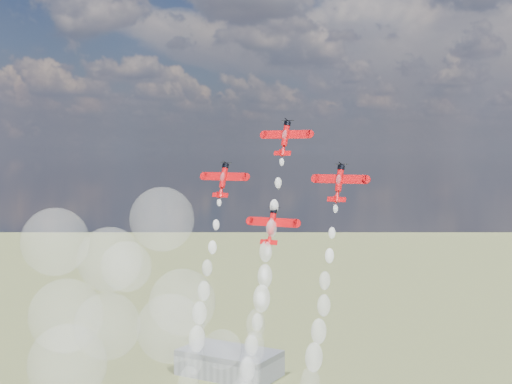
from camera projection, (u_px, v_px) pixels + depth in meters
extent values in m
cube|color=gray|center=(229.00, 365.00, 367.24)|extent=(50.00, 28.00, 10.00)
cube|color=#595B60|center=(229.00, 353.00, 366.86)|extent=(50.00, 28.00, 3.00)
cylinder|color=red|center=(286.00, 135.00, 165.90)|extent=(1.39, 2.93, 5.33)
cylinder|color=black|center=(287.00, 124.00, 166.49)|extent=(1.59, 1.82, 1.44)
cube|color=red|center=(286.00, 134.00, 166.25)|extent=(12.09, 0.83, 1.95)
cube|color=white|center=(274.00, 135.00, 167.97)|extent=(4.76, 0.20, 0.53)
cube|color=white|center=(299.00, 134.00, 164.74)|extent=(4.76, 0.20, 0.53)
cube|color=red|center=(282.00, 153.00, 164.82)|extent=(4.36, 0.45, 1.07)
cube|color=red|center=(281.00, 153.00, 164.15)|extent=(0.14, 2.00, 1.75)
ellipsoid|color=silver|center=(284.00, 135.00, 165.41)|extent=(1.09, 1.69, 2.64)
cone|color=red|center=(283.00, 150.00, 165.07)|extent=(1.39, 2.12, 2.88)
cylinder|color=red|center=(224.00, 177.00, 171.07)|extent=(1.39, 2.93, 5.33)
cylinder|color=black|center=(225.00, 166.00, 171.67)|extent=(1.59, 1.82, 1.44)
cube|color=red|center=(224.00, 176.00, 171.43)|extent=(12.09, 0.83, 1.95)
cube|color=white|center=(213.00, 176.00, 173.14)|extent=(4.76, 0.20, 0.53)
cube|color=white|center=(236.00, 177.00, 169.91)|extent=(4.76, 0.20, 0.53)
cube|color=red|center=(220.00, 195.00, 169.99)|extent=(4.36, 0.45, 1.07)
cube|color=red|center=(218.00, 195.00, 169.32)|extent=(0.14, 2.00, 1.75)
ellipsoid|color=silver|center=(222.00, 177.00, 170.59)|extent=(1.09, 1.69, 2.64)
cone|color=red|center=(221.00, 192.00, 170.25)|extent=(1.39, 2.12, 2.88)
cylinder|color=red|center=(339.00, 180.00, 156.21)|extent=(1.39, 2.93, 5.33)
cylinder|color=black|center=(341.00, 168.00, 156.80)|extent=(1.59, 1.82, 1.44)
cube|color=red|center=(340.00, 179.00, 156.56)|extent=(12.09, 0.83, 1.95)
cube|color=white|center=(327.00, 179.00, 158.28)|extent=(4.76, 0.20, 0.53)
cube|color=white|center=(354.00, 179.00, 155.05)|extent=(4.76, 0.20, 0.53)
cube|color=red|center=(337.00, 199.00, 155.13)|extent=(4.36, 0.45, 1.07)
cube|color=red|center=(335.00, 199.00, 154.46)|extent=(0.14, 2.00, 1.75)
ellipsoid|color=silver|center=(338.00, 180.00, 155.73)|extent=(1.09, 1.69, 2.64)
cone|color=red|center=(337.00, 196.00, 155.38)|extent=(1.39, 2.12, 2.88)
cylinder|color=red|center=(272.00, 223.00, 161.39)|extent=(1.39, 2.93, 5.33)
cylinder|color=black|center=(274.00, 211.00, 161.98)|extent=(1.59, 1.82, 1.44)
cube|color=red|center=(273.00, 222.00, 161.74)|extent=(12.09, 0.83, 1.95)
cube|color=white|center=(261.00, 222.00, 163.46)|extent=(4.76, 0.20, 0.53)
cube|color=white|center=(286.00, 223.00, 160.23)|extent=(4.76, 0.20, 0.53)
cube|color=red|center=(269.00, 242.00, 160.31)|extent=(4.36, 0.45, 1.07)
cube|color=red|center=(267.00, 242.00, 159.64)|extent=(0.14, 2.00, 1.75)
ellipsoid|color=silver|center=(271.00, 223.00, 160.91)|extent=(1.09, 1.69, 2.64)
cone|color=red|center=(269.00, 239.00, 160.56)|extent=(1.39, 2.12, 2.88)
sphere|color=white|center=(282.00, 162.00, 164.49)|extent=(1.03, 1.03, 1.03)
sphere|color=white|center=(278.00, 183.00, 163.50)|extent=(1.44, 1.44, 1.44)
sphere|color=white|center=(274.00, 206.00, 162.17)|extent=(1.86, 1.86, 1.86)
sphere|color=white|center=(271.00, 229.00, 160.78)|extent=(2.28, 2.28, 2.28)
sphere|color=white|center=(266.00, 252.00, 159.85)|extent=(2.70, 2.70, 2.70)
sphere|color=white|center=(265.00, 276.00, 158.96)|extent=(3.12, 3.12, 3.12)
sphere|color=white|center=(262.00, 298.00, 157.48)|extent=(3.53, 3.53, 3.53)
sphere|color=white|center=(256.00, 324.00, 156.45)|extent=(3.95, 3.95, 3.95)
sphere|color=white|center=(254.00, 348.00, 154.99)|extent=(4.37, 4.37, 4.37)
sphere|color=white|center=(249.00, 371.00, 154.44)|extent=(4.79, 4.79, 4.79)
sphere|color=white|center=(219.00, 203.00, 169.76)|extent=(1.03, 1.03, 1.03)
sphere|color=white|center=(216.00, 225.00, 168.56)|extent=(1.44, 1.44, 1.44)
sphere|color=white|center=(212.00, 247.00, 167.36)|extent=(1.86, 1.86, 1.86)
sphere|color=white|center=(207.00, 268.00, 166.30)|extent=(2.28, 2.28, 2.28)
sphere|color=white|center=(204.00, 291.00, 165.44)|extent=(2.70, 2.70, 2.70)
sphere|color=white|center=(200.00, 313.00, 164.52)|extent=(3.12, 3.12, 3.12)
sphere|color=white|center=(197.00, 339.00, 162.71)|extent=(3.53, 3.53, 3.53)
sphere|color=white|center=(193.00, 360.00, 161.78)|extent=(3.95, 3.95, 3.95)
sphere|color=white|center=(189.00, 383.00, 160.55)|extent=(4.37, 4.37, 4.37)
sphere|color=white|center=(336.00, 209.00, 154.96)|extent=(1.03, 1.03, 1.03)
sphere|color=white|center=(332.00, 233.00, 153.59)|extent=(1.44, 1.44, 1.44)
sphere|color=white|center=(329.00, 256.00, 152.37)|extent=(1.86, 1.86, 1.86)
sphere|color=white|center=(325.00, 281.00, 151.35)|extent=(2.28, 2.28, 2.28)
sphere|color=white|center=(324.00, 305.00, 150.38)|extent=(2.70, 2.70, 2.70)
sphere|color=white|center=(319.00, 331.00, 149.12)|extent=(3.12, 3.12, 3.12)
sphere|color=white|center=(314.00, 357.00, 147.93)|extent=(3.53, 3.53, 3.53)
sphere|color=white|center=(310.00, 383.00, 147.00)|extent=(3.95, 3.95, 3.95)
sphere|color=white|center=(268.00, 251.00, 160.05)|extent=(1.03, 1.03, 1.03)
sphere|color=white|center=(264.00, 275.00, 158.82)|extent=(1.44, 1.44, 1.44)
sphere|color=white|center=(261.00, 299.00, 157.52)|extent=(1.86, 1.86, 1.86)
sphere|color=white|center=(257.00, 322.00, 156.74)|extent=(2.28, 2.28, 2.28)
sphere|color=white|center=(252.00, 345.00, 155.52)|extent=(2.70, 2.70, 2.70)
sphere|color=white|center=(248.00, 369.00, 154.13)|extent=(3.12, 3.12, 3.12)
sphere|color=white|center=(182.00, 302.00, 195.78)|extent=(18.34, 18.34, 18.34)
sphere|color=white|center=(171.00, 328.00, 196.59)|extent=(19.13, 19.13, 19.13)
sphere|color=white|center=(162.00, 219.00, 204.81)|extent=(18.66, 18.66, 18.66)
sphere|color=white|center=(222.00, 349.00, 195.29)|extent=(10.90, 10.90, 10.90)
sphere|color=white|center=(67.00, 364.00, 197.88)|extent=(21.96, 21.96, 21.96)
sphere|color=white|center=(110.00, 259.00, 215.05)|extent=(19.64, 19.64, 19.64)
sphere|color=white|center=(107.00, 326.00, 213.62)|extent=(20.23, 20.23, 20.23)
sphere|color=white|center=(55.00, 242.00, 208.49)|extent=(19.96, 19.96, 19.96)
sphere|color=white|center=(66.00, 316.00, 208.62)|extent=(21.73, 21.73, 21.73)
sphere|color=white|center=(126.00, 266.00, 196.93)|extent=(14.06, 14.06, 14.06)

